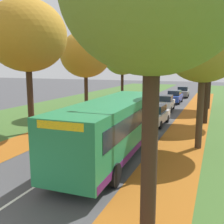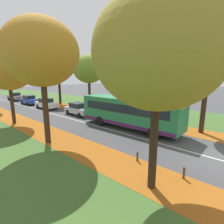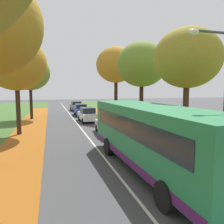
{
  "view_description": "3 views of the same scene",
  "coord_description": "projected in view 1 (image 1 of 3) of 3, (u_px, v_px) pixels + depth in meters",
  "views": [
    {
      "loc": [
        6.44,
        -4.19,
        4.71
      ],
      "look_at": [
        0.92,
        9.59,
        2.1
      ],
      "focal_mm": 42.0,
      "sensor_mm": 36.0,
      "label": 1
    },
    {
      "loc": [
        -11.92,
        -1.77,
        5.18
      ],
      "look_at": [
        0.73,
        9.51,
        1.57
      ],
      "focal_mm": 28.0,
      "sensor_mm": 36.0,
      "label": 2
    },
    {
      "loc": [
        -2.77,
        -0.88,
        3.75
      ],
      "look_at": [
        1.45,
        13.93,
        2.12
      ],
      "focal_mm": 35.0,
      "sensor_mm": 36.0,
      "label": 3
    }
  ],
  "objects": [
    {
      "name": "car_silver_lead",
      "position": [
        155.0,
        115.0,
        21.25
      ],
      "size": [
        1.89,
        4.26,
        1.62
      ],
      "color": "#B7BABF",
      "rests_on": "ground"
    },
    {
      "name": "car_grey_fourth_in_line",
      "position": [
        183.0,
        92.0,
        40.3
      ],
      "size": [
        1.94,
        4.28,
        1.62
      ],
      "color": "slate",
      "rests_on": "ground"
    },
    {
      "name": "road_centre_line",
      "position": [
        143.0,
        115.0,
        25.3
      ],
      "size": [
        0.12,
        80.0,
        0.01
      ],
      "primitive_type": "cube",
      "color": "silver",
      "rests_on": "ground"
    },
    {
      "name": "tree_left_mid",
      "position": [
        86.0,
        55.0,
        24.77
      ],
      "size": [
        4.82,
        4.82,
        7.96
      ],
      "color": "#382619",
      "rests_on": "ground"
    },
    {
      "name": "streetlamp_right",
      "position": [
        144.0,
        90.0,
        10.76
      ],
      "size": [
        1.89,
        0.28,
        6.0
      ],
      "color": "#47474C",
      "rests_on": "ground"
    },
    {
      "name": "tree_right_mid",
      "position": [
        209.0,
        49.0,
        20.83
      ],
      "size": [
        4.71,
        4.71,
        8.19
      ],
      "color": "black",
      "rests_on": "ground"
    },
    {
      "name": "tree_left_near",
      "position": [
        27.0,
        36.0,
        17.56
      ],
      "size": [
        5.37,
        5.37,
        9.14
      ],
      "color": "#382619",
      "rests_on": "ground"
    },
    {
      "name": "tree_right_near",
      "position": [
        204.0,
        48.0,
        14.3
      ],
      "size": [
        4.22,
        4.22,
        7.6
      ],
      "color": "#422D1E",
      "rests_on": "ground"
    },
    {
      "name": "car_blue_third_in_line",
      "position": [
        174.0,
        97.0,
        33.85
      ],
      "size": [
        1.8,
        4.21,
        1.62
      ],
      "color": "#233D9E",
      "rests_on": "ground"
    },
    {
      "name": "tree_right_far",
      "position": [
        211.0,
        46.0,
        28.18
      ],
      "size": [
        5.16,
        5.16,
        9.21
      ],
      "color": "black",
      "rests_on": "ground"
    },
    {
      "name": "leaf_litter_left",
      "position": [
        70.0,
        124.0,
        21.49
      ],
      "size": [
        2.8,
        60.0,
        0.0
      ],
      "primitive_type": "cube",
      "color": "#9E5619",
      "rests_on": "grass_verge_left"
    },
    {
      "name": "grass_verge_left",
      "position": [
        62.0,
        110.0,
        28.67
      ],
      "size": [
        12.0,
        90.0,
        0.01
      ],
      "primitive_type": "cube",
      "color": "#3D6028",
      "rests_on": "ground"
    },
    {
      "name": "car_white_following",
      "position": [
        165.0,
        103.0,
        28.14
      ],
      "size": [
        1.9,
        4.26,
        1.62
      ],
      "color": "silver",
      "rests_on": "ground"
    },
    {
      "name": "bus",
      "position": [
        114.0,
        125.0,
        13.46
      ],
      "size": [
        2.87,
        10.47,
        2.98
      ],
      "color": "#237A47",
      "rests_on": "ground"
    },
    {
      "name": "leaf_litter_right",
      "position": [
        185.0,
        135.0,
        18.12
      ],
      "size": [
        2.8,
        60.0,
        0.0
      ],
      "primitive_type": "cube",
      "color": "#9E5619",
      "rests_on": "grass_verge_right"
    },
    {
      "name": "tree_left_far",
      "position": [
        122.0,
        58.0,
        33.56
      ],
      "size": [
        4.85,
        4.85,
        7.96
      ],
      "color": "black",
      "rests_on": "ground"
    }
  ]
}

